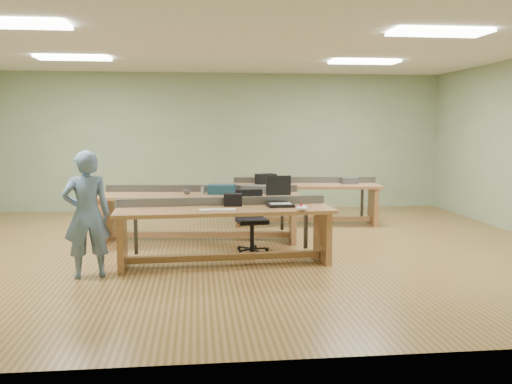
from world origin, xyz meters
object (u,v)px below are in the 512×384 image
Objects in this scene: camera_bag at (233,200)px; task_chair at (251,229)px; workbench_back at (306,195)px; workbench_front at (225,223)px; drinks_can at (203,190)px; workbench_mid at (200,206)px; mug at (187,191)px; person at (87,215)px; parts_bin_grey at (256,189)px; laptop_base at (280,205)px; parts_bin_teal at (222,189)px.

camera_bag is 0.27× the size of task_chair.
workbench_back is 2.54m from task_chair.
workbench_front is 24.82× the size of drinks_can.
drinks_can is (0.05, 0.06, 0.24)m from workbench_mid.
person is at bearing -119.23° from mug.
camera_bag is at bearing -113.64° from workbench_back.
workbench_front is 1.78m from parts_bin_grey.
camera_bag reaches higher than laptop_base.
workbench_front is 0.84m from task_chair.
camera_bag is 0.59× the size of parts_bin_teal.
workbench_front is at bearing -113.68° from workbench_back.
task_chair reaches higher than laptop_base.
workbench_front is 0.89× the size of workbench_mid.
laptop_base is at bearing 177.79° from person.
parts_bin_teal is (-1.64, -1.29, 0.27)m from workbench_back.
laptop_base is 0.65m from camera_bag.
parts_bin_grey is (0.18, 0.97, 0.48)m from task_chair.
task_chair is at bearing 55.89° from workbench_front.
mug is (-0.65, 1.38, -0.04)m from camera_bag.
laptop_base is at bearing -84.25° from parts_bin_grey.
workbench_back is 2.10m from parts_bin_teal.
parts_bin_teal is (-0.39, 0.91, 0.49)m from task_chair.
workbench_front is at bearing -91.26° from parts_bin_teal.
parts_bin_teal is 3.59× the size of mug.
workbench_mid is 0.96m from parts_bin_grey.
workbench_mid is at bearing 98.95° from workbench_front.
person reaches higher than mug.
parts_bin_grey is (2.29, 2.15, 0.04)m from person.
camera_bag is at bearing -86.28° from parts_bin_teal.
task_chair is 1.10m from parts_bin_grey.
laptop_base is (2.45, 0.56, -0.00)m from person.
mug is (-0.20, 0.01, 0.23)m from workbench_mid.
person is 13.25× the size of drinks_can.
laptop_base is at bearing -48.01° from workbench_mid.
parts_bin_teal is 0.94× the size of parts_bin_grey.
workbench_mid is 1.46m from camera_bag.
parts_bin_teal is 0.56m from mug.
workbench_mid is at bearing 122.64° from laptop_base.
mug is at bearing -169.28° from drinks_can.
workbench_front is 1.87× the size of person.
workbench_mid is (-0.32, 1.58, 0.01)m from workbench_front.
laptop_base is at bearing -101.61° from workbench_back.
laptop_base is 2.96× the size of mug.
workbench_front is at bearing -72.25° from workbench_mid.
drinks_can is (-1.95, -1.25, 0.25)m from workbench_back.
task_chair reaches higher than mug.
parts_bin_grey is at bearing 1.50° from drinks_can.
mug is (-1.12, -0.07, -0.02)m from parts_bin_grey.
person reaches higher than laptop_base.
person reaches higher than workbench_front.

